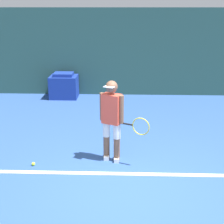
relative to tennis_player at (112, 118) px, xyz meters
name	(u,v)px	position (x,y,z in m)	size (l,w,h in m)	color
ground_plane	(126,191)	(0.25, -1.08, -0.86)	(24.00, 24.00, 0.00)	#2D5193
back_wall	(125,53)	(0.25, 4.66, 0.52)	(24.00, 0.10, 2.77)	#2D564C
court_baseline	(126,174)	(0.25, -0.55, -0.86)	(21.60, 0.10, 0.01)	white
tennis_player	(112,118)	(0.00, 0.00, 0.00)	(0.91, 0.48, 1.57)	brown
tennis_ball	(33,164)	(-1.47, -0.30, -0.83)	(0.07, 0.07, 0.07)	#D1E533
covered_chair	(64,86)	(-1.69, 4.21, -0.48)	(0.86, 0.70, 0.81)	navy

